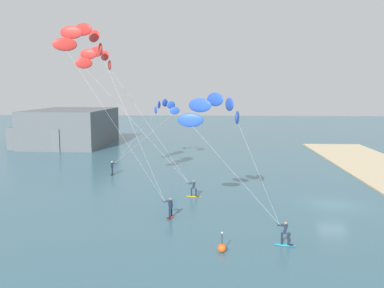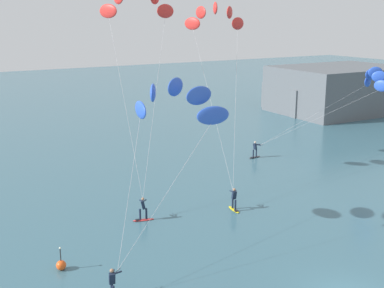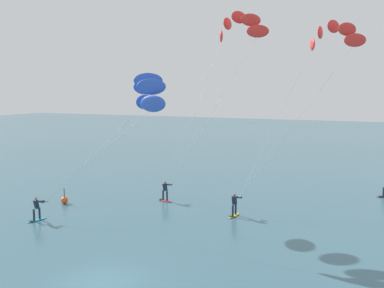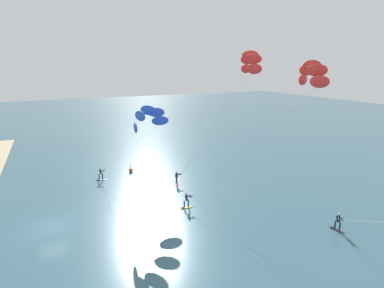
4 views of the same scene
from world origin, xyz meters
name	(u,v)px [view 2 (image 2 of 4)]	position (x,y,z in m)	size (l,w,h in m)	color
kitesurfer_nearshore	(216,22)	(6.83, 23.05, 13.21)	(8.11, 13.13, 14.98)	yellow
kitesurfer_mid_water	(137,9)	(-1.19, 22.06, 14.31)	(7.29, 10.10, 16.14)	red
kitesurfer_far_out	(174,106)	(-4.12, 10.75, 8.59)	(9.08, 8.48, 10.22)	#23ADD1
kitesurfer_downwind	(369,82)	(21.54, 18.21, 7.53)	(12.46, 7.93, 9.00)	#333338
marker_buoy	(61,265)	(-11.50, 10.45, 0.30)	(0.56, 0.56, 1.38)	#EA5119
distant_headland	(339,92)	(39.46, 38.64, 2.67)	(23.70, 15.66, 6.61)	#565B60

